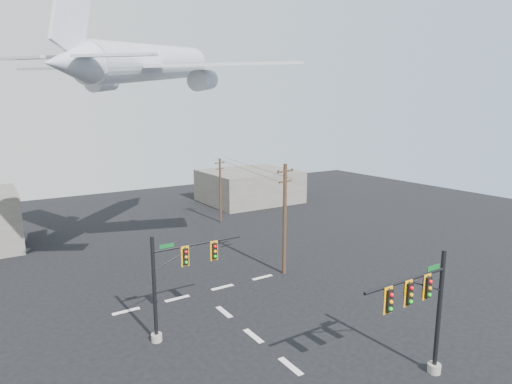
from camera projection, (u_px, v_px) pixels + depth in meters
ground at (291, 366)px, 24.59m from camera, size 120.00×120.00×0.00m
lane_markings at (243, 327)px, 29.00m from camera, size 14.00×21.20×0.01m
signal_mast_near at (423, 313)px, 22.44m from camera, size 6.28×0.79×7.18m
signal_mast_far at (175, 282)px, 27.25m from camera, size 6.54×0.76×6.94m
utility_pole_a at (285, 217)px, 37.63m from camera, size 1.98×0.53×9.97m
utility_pole_b at (220, 189)px, 55.53m from camera, size 1.65×0.64×8.43m
power_lines at (246, 167)px, 45.88m from camera, size 5.39×19.09×0.03m
airliner at (152, 64)px, 36.87m from camera, size 23.02×22.83×7.23m
building_right at (249, 186)px, 68.86m from camera, size 14.00×12.00×5.00m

